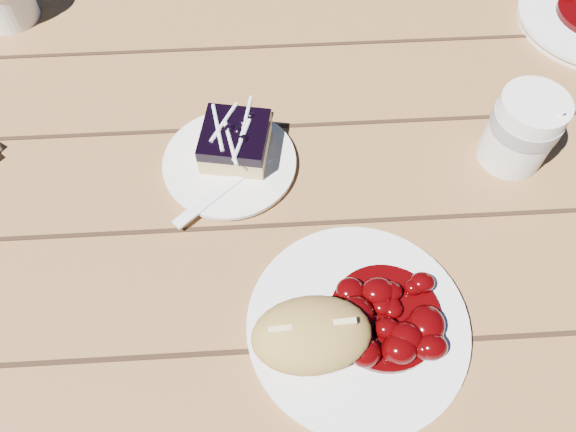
{
  "coord_description": "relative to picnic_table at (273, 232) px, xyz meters",
  "views": [
    {
      "loc": [
        -0.0,
        -0.43,
        1.36
      ],
      "look_at": [
        0.02,
        -0.1,
        0.81
      ],
      "focal_mm": 35.0,
      "sensor_mm": 36.0,
      "label": 1
    }
  ],
  "objects": [
    {
      "name": "ground",
      "position": [
        0.0,
        0.0,
        -0.59
      ],
      "size": [
        60.0,
        60.0,
        0.0
      ],
      "primitive_type": "plane",
      "color": "#ACA69B",
      "rests_on": "ground"
    },
    {
      "name": "picnic_table",
      "position": [
        0.0,
        0.0,
        0.0
      ],
      "size": [
        2.0,
        1.55,
        0.75
      ],
      "color": "brown",
      "rests_on": "ground"
    },
    {
      "name": "main_plate",
      "position": [
        0.09,
        -0.22,
        0.17
      ],
      "size": [
        0.24,
        0.24,
        0.02
      ],
      "primitive_type": "cylinder",
      "color": "white",
      "rests_on": "picnic_table"
    },
    {
      "name": "goulash_stew",
      "position": [
        0.12,
        -0.22,
        0.2
      ],
      "size": [
        0.12,
        0.12,
        0.04
      ],
      "primitive_type": null,
      "color": "#3E0203",
      "rests_on": "main_plate"
    },
    {
      "name": "bread_roll",
      "position": [
        0.03,
        -0.24,
        0.21
      ],
      "size": [
        0.13,
        0.09,
        0.07
      ],
      "primitive_type": "ellipsoid",
      "rotation": [
        0.0,
        0.0,
        0.06
      ],
      "color": "#A98541",
      "rests_on": "main_plate"
    },
    {
      "name": "dessert_plate",
      "position": [
        -0.05,
        0.02,
        0.17
      ],
      "size": [
        0.17,
        0.17,
        0.01
      ],
      "primitive_type": "cylinder",
      "color": "white",
      "rests_on": "picnic_table"
    },
    {
      "name": "blueberry_cake",
      "position": [
        -0.04,
        0.03,
        0.19
      ],
      "size": [
        0.1,
        0.1,
        0.05
      ],
      "rotation": [
        0.0,
        0.0,
        -0.18
      ],
      "color": "tan",
      "rests_on": "dessert_plate"
    },
    {
      "name": "fork_dessert",
      "position": [
        -0.07,
        -0.04,
        0.17
      ],
      "size": [
        0.14,
        0.12,
        0.0
      ],
      "primitive_type": null,
      "rotation": [
        0.0,
        0.0,
        -0.85
      ],
      "color": "white",
      "rests_on": "dessert_plate"
    },
    {
      "name": "coffee_cup",
      "position": [
        0.32,
        0.01,
        0.21
      ],
      "size": [
        0.09,
        0.09,
        0.11
      ],
      "primitive_type": "cylinder",
      "color": "white",
      "rests_on": "picnic_table"
    }
  ]
}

